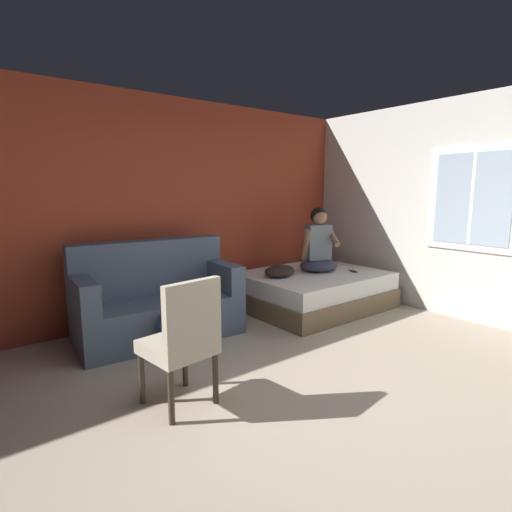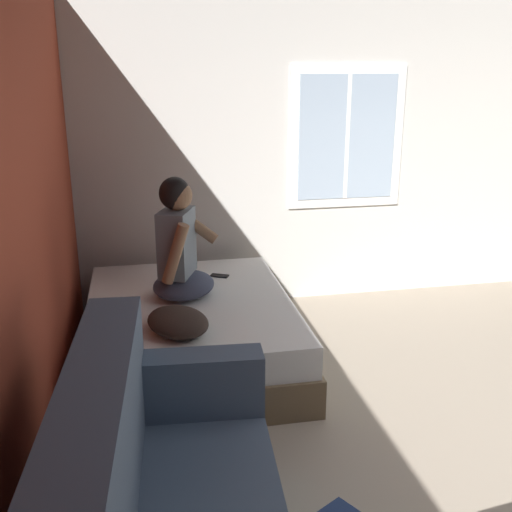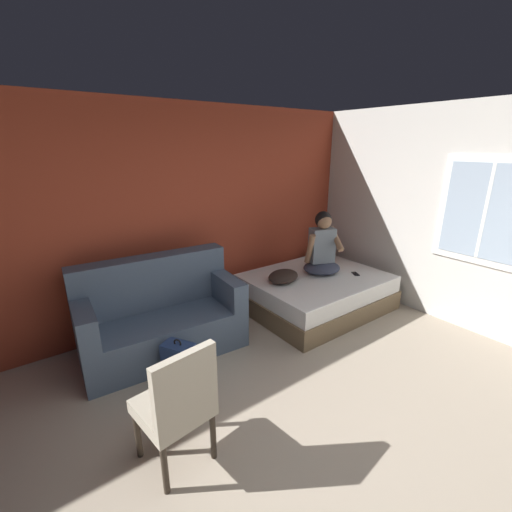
{
  "view_description": "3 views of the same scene",
  "coord_description": "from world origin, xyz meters",
  "px_view_note": "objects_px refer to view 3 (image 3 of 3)",
  "views": [
    {
      "loc": [
        -2.04,
        -1.78,
        1.6
      ],
      "look_at": [
        0.75,
        1.81,
        0.84
      ],
      "focal_mm": 28.0,
      "sensor_mm": 36.0,
      "label": 1
    },
    {
      "loc": [
        -2.18,
        2.23,
        2.09
      ],
      "look_at": [
        0.65,
        1.66,
        1.17
      ],
      "focal_mm": 42.0,
      "sensor_mm": 36.0,
      "label": 2
    },
    {
      "loc": [
        -1.47,
        -1.15,
        2.21
      ],
      "look_at": [
        0.65,
        1.73,
        1.05
      ],
      "focal_mm": 24.0,
      "sensor_mm": 36.0,
      "label": 3
    }
  ],
  "objects_px": {
    "couch": "(161,317)",
    "backpack": "(180,362)",
    "cell_phone": "(355,274)",
    "bed": "(316,292)",
    "throw_pillow": "(283,276)",
    "side_chair": "(177,403)",
    "person_seated": "(322,249)"
  },
  "relations": [
    {
      "from": "side_chair",
      "to": "person_seated",
      "type": "height_order",
      "value": "person_seated"
    },
    {
      "from": "side_chair",
      "to": "throw_pillow",
      "type": "xyz_separation_m",
      "value": [
        2.09,
        1.32,
        0.02
      ]
    },
    {
      "from": "backpack",
      "to": "throw_pillow",
      "type": "bearing_deg",
      "value": 14.84
    },
    {
      "from": "throw_pillow",
      "to": "couch",
      "type": "bearing_deg",
      "value": 173.87
    },
    {
      "from": "side_chair",
      "to": "person_seated",
      "type": "relative_size",
      "value": 1.12
    },
    {
      "from": "couch",
      "to": "backpack",
      "type": "distance_m",
      "value": 0.66
    },
    {
      "from": "bed",
      "to": "throw_pillow",
      "type": "distance_m",
      "value": 0.61
    },
    {
      "from": "couch",
      "to": "cell_phone",
      "type": "distance_m",
      "value": 2.68
    },
    {
      "from": "bed",
      "to": "cell_phone",
      "type": "bearing_deg",
      "value": -30.66
    },
    {
      "from": "backpack",
      "to": "person_seated",
      "type": "bearing_deg",
      "value": 9.22
    },
    {
      "from": "backpack",
      "to": "throw_pillow",
      "type": "height_order",
      "value": "throw_pillow"
    },
    {
      "from": "couch",
      "to": "backpack",
      "type": "xyz_separation_m",
      "value": [
        -0.07,
        -0.63,
        -0.2
      ]
    },
    {
      "from": "couch",
      "to": "person_seated",
      "type": "distance_m",
      "value": 2.33
    },
    {
      "from": "backpack",
      "to": "throw_pillow",
      "type": "distance_m",
      "value": 1.8
    },
    {
      "from": "person_seated",
      "to": "cell_phone",
      "type": "distance_m",
      "value": 0.6
    },
    {
      "from": "bed",
      "to": "side_chair",
      "type": "xyz_separation_m",
      "value": [
        -2.6,
        -1.21,
        0.3
      ]
    },
    {
      "from": "bed",
      "to": "backpack",
      "type": "xyz_separation_m",
      "value": [
        -2.22,
        -0.33,
        -0.04
      ]
    },
    {
      "from": "side_chair",
      "to": "backpack",
      "type": "bearing_deg",
      "value": 65.99
    },
    {
      "from": "bed",
      "to": "person_seated",
      "type": "relative_size",
      "value": 2.13
    },
    {
      "from": "bed",
      "to": "throw_pillow",
      "type": "relative_size",
      "value": 3.89
    },
    {
      "from": "bed",
      "to": "throw_pillow",
      "type": "bearing_deg",
      "value": 167.12
    },
    {
      "from": "backpack",
      "to": "side_chair",
      "type": "bearing_deg",
      "value": -114.01
    },
    {
      "from": "person_seated",
      "to": "throw_pillow",
      "type": "xyz_separation_m",
      "value": [
        -0.64,
        0.07,
        -0.29
      ]
    },
    {
      "from": "throw_pillow",
      "to": "backpack",
      "type": "bearing_deg",
      "value": -165.16
    },
    {
      "from": "side_chair",
      "to": "backpack",
      "type": "xyz_separation_m",
      "value": [
        0.39,
        0.87,
        -0.34
      ]
    },
    {
      "from": "backpack",
      "to": "throw_pillow",
      "type": "xyz_separation_m",
      "value": [
        1.71,
        0.45,
        0.36
      ]
    },
    {
      "from": "couch",
      "to": "cell_phone",
      "type": "relative_size",
      "value": 12.19
    },
    {
      "from": "couch",
      "to": "throw_pillow",
      "type": "bearing_deg",
      "value": -6.13
    },
    {
      "from": "side_chair",
      "to": "throw_pillow",
      "type": "relative_size",
      "value": 2.04
    },
    {
      "from": "cell_phone",
      "to": "side_chair",
      "type": "bearing_deg",
      "value": 43.95
    },
    {
      "from": "cell_phone",
      "to": "bed",
      "type": "bearing_deg",
      "value": -3.37
    },
    {
      "from": "bed",
      "to": "person_seated",
      "type": "height_order",
      "value": "person_seated"
    }
  ]
}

